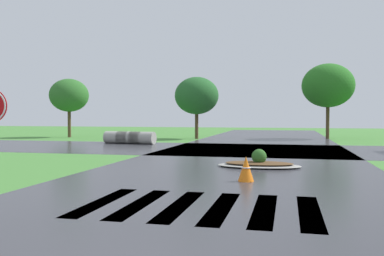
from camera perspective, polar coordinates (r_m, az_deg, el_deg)
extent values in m
cube|color=#35353A|center=(14.46, 5.71, -5.97)|extent=(10.16, 80.00, 0.01)
cube|color=#35353A|center=(23.72, 8.57, -2.94)|extent=(90.00, 9.14, 0.01)
cube|color=white|center=(9.74, -12.11, -9.81)|extent=(0.45, 3.21, 0.01)
cube|color=white|center=(9.40, -7.06, -10.20)|extent=(0.45, 3.21, 0.01)
cube|color=white|center=(9.14, -1.66, -10.54)|extent=(0.45, 3.21, 0.01)
cube|color=white|center=(8.96, 4.02, -10.80)|extent=(0.45, 3.21, 0.01)
cube|color=white|center=(8.87, 9.88, -10.95)|extent=(0.45, 3.21, 0.01)
cube|color=white|center=(8.87, 15.80, -10.99)|extent=(0.45, 3.21, 0.01)
ellipsoid|color=#9E9B93|center=(15.86, 9.16, -5.09)|extent=(3.10, 1.60, 0.12)
ellipsoid|color=brown|center=(15.85, 9.16, -4.77)|extent=(2.54, 1.32, 0.10)
sphere|color=#2D6023|center=(15.83, 9.17, -3.87)|extent=(0.56, 0.56, 0.56)
cylinder|color=#9E9B93|center=(29.01, -10.20, -1.27)|extent=(1.84, 1.05, 0.84)
cylinder|color=#9E9B93|center=(28.53, -8.54, -1.31)|extent=(1.84, 1.05, 0.84)
cylinder|color=#9E9B93|center=(28.08, -6.84, -1.35)|extent=(1.84, 1.05, 0.84)
cone|color=orange|center=(12.40, 7.40, -5.56)|extent=(0.47, 0.47, 0.74)
torus|color=white|center=(12.40, 7.40, -5.39)|extent=(0.29, 0.29, 0.04)
cube|color=orange|center=(12.45, 7.39, -7.19)|extent=(0.36, 0.36, 0.03)
cylinder|color=#4C3823|center=(38.07, -16.44, 0.66)|extent=(0.28, 0.28, 2.49)
ellipsoid|color=#2E6828|center=(38.10, -16.47, 4.32)|extent=(3.39, 3.39, 2.88)
cylinder|color=#4C3823|center=(34.03, 0.64, 0.43)|extent=(0.28, 0.28, 2.28)
ellipsoid|color=#265F2A|center=(34.05, 0.64, 4.45)|extent=(3.58, 3.58, 3.05)
cylinder|color=#4C3823|center=(35.97, 18.07, 0.90)|extent=(0.28, 0.28, 2.89)
ellipsoid|color=#286E21|center=(36.05, 18.12, 5.55)|extent=(4.22, 4.22, 3.59)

